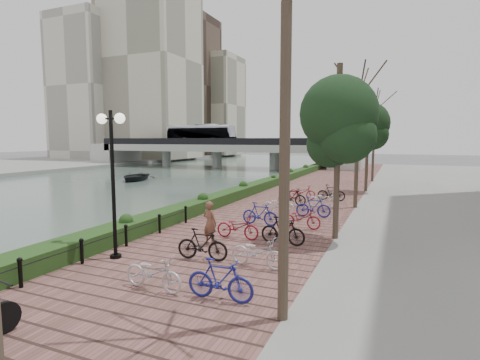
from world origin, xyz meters
The scene contains 11 objects.
river_water centered at (-15.00, 25.00, 0.01)m, with size 30.00×130.00×0.02m, color #4E6158.
promenade centered at (4.00, 17.50, 0.25)m, with size 8.00×75.00×0.50m, color brown.
hedge centered at (0.60, 20.00, 0.80)m, with size 1.10×56.00×0.60m, color #173B15.
chain_fence centered at (1.40, 2.00, 0.85)m, with size 0.10×14.10×0.70m.
lamppost centered at (1.94, 3.85, 3.86)m, with size 1.02×0.32×4.63m.
pedestrian centered at (4.00, 6.37, 1.29)m, with size 0.57×0.38×1.57m, color brown.
bicycle_parking centered at (5.49, 10.04, 0.97)m, with size 2.40×17.32×1.00m.
street_trees centered at (8.00, 12.68, 3.69)m, with size 3.20×37.12×6.80m.
bridge centered at (-15.55, 45.00, 3.37)m, with size 36.00×10.77×6.50m.
boat centered at (-14.65, 25.56, 0.47)m, with size 3.07×4.30×0.89m, color black.
far_buildings centered at (-41.66, 65.91, 16.12)m, with size 35.00×38.00×38.00m.
Camera 1 is at (10.11, -5.25, 4.25)m, focal length 28.00 mm.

